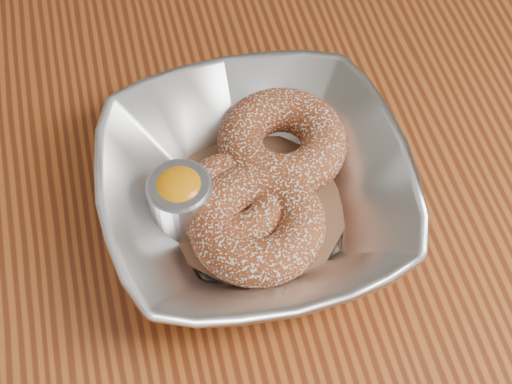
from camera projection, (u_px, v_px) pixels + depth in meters
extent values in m
cube|color=brown|center=(278.00, 158.00, 0.70)|extent=(1.20, 0.80, 0.04)
imported|color=silver|center=(256.00, 192.00, 0.62)|extent=(0.25, 0.25, 0.06)
cube|color=brown|center=(256.00, 206.00, 0.64)|extent=(0.20, 0.20, 0.00)
torus|color=brown|center=(282.00, 142.00, 0.65)|extent=(0.12, 0.12, 0.04)
torus|color=brown|center=(257.00, 224.00, 0.61)|extent=(0.12, 0.12, 0.04)
torus|color=brown|center=(234.00, 202.00, 0.62)|extent=(0.11, 0.11, 0.03)
cylinder|color=silver|center=(181.00, 202.00, 0.62)|extent=(0.05, 0.05, 0.04)
cylinder|color=gray|center=(181.00, 199.00, 0.61)|extent=(0.05, 0.05, 0.04)
ellipsoid|color=orange|center=(179.00, 189.00, 0.60)|extent=(0.04, 0.04, 0.03)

